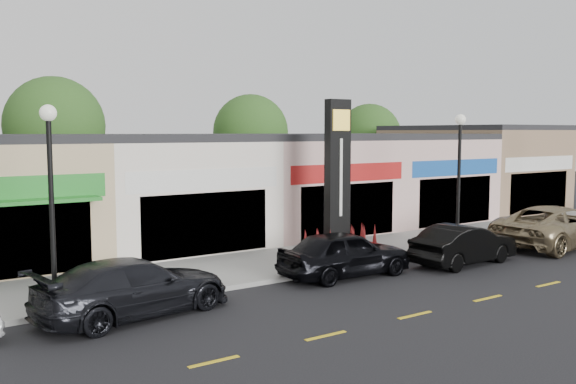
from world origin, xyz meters
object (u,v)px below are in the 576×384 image
object	(u,v)px
pylon_sign	(337,200)
car_black_conv	(464,244)
lamp_west_near	(51,186)
car_gold_suv	(557,226)
car_black_sedan	(345,253)
lamp_east_near	(459,167)
car_dark_sedan	(134,287)

from	to	relation	value
pylon_sign	car_black_conv	size ratio (longest dim) A/B	1.33
lamp_west_near	car_gold_suv	world-z (taller)	lamp_west_near
car_black_sedan	car_black_conv	size ratio (longest dim) A/B	1.05
lamp_west_near	lamp_east_near	bearing A→B (deg)	0.00
lamp_east_near	car_black_sedan	world-z (taller)	lamp_east_near
lamp_east_near	car_black_conv	bearing A→B (deg)	-134.09
pylon_sign	car_black_conv	world-z (taller)	pylon_sign
car_gold_suv	car_dark_sedan	bearing A→B (deg)	85.25
lamp_west_near	car_black_conv	size ratio (longest dim) A/B	1.21
car_dark_sedan	car_black_sedan	distance (m)	7.47
lamp_east_near	car_gold_suv	distance (m)	5.22
car_dark_sedan	car_gold_suv	bearing A→B (deg)	-101.48
car_black_sedan	car_black_conv	distance (m)	5.00
car_black_sedan	car_gold_suv	bearing A→B (deg)	-92.63
car_black_conv	pylon_sign	bearing A→B (deg)	36.69
car_dark_sedan	car_black_sedan	xyz separation A→B (m)	(7.46, 0.32, 0.03)
car_black_conv	car_dark_sedan	bearing A→B (deg)	83.58
car_dark_sedan	car_black_conv	xyz separation A→B (m)	(12.38, -0.59, -0.03)
lamp_east_near	car_dark_sedan	xyz separation A→B (m)	(-14.27, -1.36, -2.70)
lamp_east_near	car_black_conv	xyz separation A→B (m)	(-1.90, -1.96, -2.73)
pylon_sign	car_dark_sedan	world-z (taller)	pylon_sign
pylon_sign	lamp_east_near	bearing A→B (deg)	-18.75
lamp_east_near	pylon_sign	bearing A→B (deg)	161.25
car_gold_suv	lamp_east_near	bearing A→B (deg)	62.77
lamp_west_near	car_dark_sedan	distance (m)	3.48
lamp_east_near	car_gold_suv	xyz separation A→B (m)	(4.15, -1.84, -2.59)
lamp_west_near	car_black_conv	world-z (taller)	lamp_west_near
car_dark_sedan	car_black_conv	size ratio (longest dim) A/B	1.19
pylon_sign	car_gold_suv	size ratio (longest dim) A/B	0.94
pylon_sign	car_black_sedan	distance (m)	3.60
lamp_east_near	car_black_sedan	xyz separation A→B (m)	(-6.81, -1.04, -2.67)
lamp_west_near	car_black_conv	distance (m)	14.50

